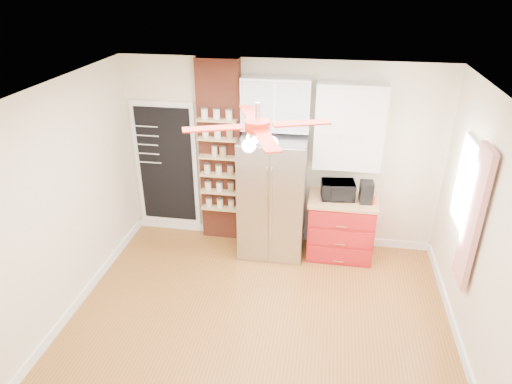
% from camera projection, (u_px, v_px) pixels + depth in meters
% --- Properties ---
extents(floor, '(4.50, 4.50, 0.00)m').
position_uv_depth(floor, '(257.00, 326.00, 5.31)').
color(floor, '#965926').
rests_on(floor, ground).
extents(ceiling, '(4.50, 4.50, 0.00)m').
position_uv_depth(ceiling, '(258.00, 97.00, 4.11)').
color(ceiling, white).
rests_on(ceiling, wall_back).
extents(wall_back, '(4.50, 0.02, 2.70)m').
position_uv_depth(wall_back, '(280.00, 156.00, 6.48)').
color(wall_back, beige).
rests_on(wall_back, floor).
extents(wall_front, '(4.50, 0.02, 2.70)m').
position_uv_depth(wall_front, '(208.00, 382.00, 2.94)').
color(wall_front, beige).
rests_on(wall_front, floor).
extents(wall_left, '(0.02, 4.00, 2.70)m').
position_uv_depth(wall_left, '(57.00, 209.00, 5.04)').
color(wall_left, beige).
rests_on(wall_left, floor).
extents(wall_right, '(0.02, 4.00, 2.70)m').
position_uv_depth(wall_right, '(488.00, 246.00, 4.38)').
color(wall_right, beige).
rests_on(wall_right, floor).
extents(chalkboard, '(0.95, 0.05, 1.95)m').
position_uv_depth(chalkboard, '(166.00, 165.00, 6.81)').
color(chalkboard, white).
rests_on(chalkboard, wall_back).
extents(brick_pillar, '(0.60, 0.16, 2.70)m').
position_uv_depth(brick_pillar, '(221.00, 154.00, 6.54)').
color(brick_pillar, brown).
rests_on(brick_pillar, floor).
extents(fridge, '(0.90, 0.70, 1.75)m').
position_uv_depth(fridge, '(273.00, 197.00, 6.37)').
color(fridge, '#B7B7BC').
rests_on(fridge, floor).
extents(upper_glass_cabinet, '(0.90, 0.35, 0.70)m').
position_uv_depth(upper_glass_cabinet, '(276.00, 103.00, 5.98)').
color(upper_glass_cabinet, white).
rests_on(upper_glass_cabinet, wall_back).
extents(red_cabinet, '(0.94, 0.64, 0.90)m').
position_uv_depth(red_cabinet, '(340.00, 227.00, 6.46)').
color(red_cabinet, '#A71518').
rests_on(red_cabinet, floor).
extents(upper_shelf_unit, '(0.90, 0.30, 1.15)m').
position_uv_depth(upper_shelf_unit, '(349.00, 127.00, 5.98)').
color(upper_shelf_unit, white).
rests_on(upper_shelf_unit, wall_back).
extents(window, '(0.04, 0.75, 1.05)m').
position_uv_depth(window, '(467.00, 187.00, 5.09)').
color(window, white).
rests_on(window, wall_right).
extents(curtain, '(0.06, 0.40, 1.55)m').
position_uv_depth(curtain, '(473.00, 218.00, 4.66)').
color(curtain, red).
rests_on(curtain, wall_right).
extents(ceiling_fan, '(1.40, 1.40, 0.44)m').
position_uv_depth(ceiling_fan, '(258.00, 127.00, 4.24)').
color(ceiling_fan, silver).
rests_on(ceiling_fan, ceiling).
extents(toaster_oven, '(0.48, 0.35, 0.25)m').
position_uv_depth(toaster_oven, '(338.00, 190.00, 6.22)').
color(toaster_oven, black).
rests_on(toaster_oven, red_cabinet).
extents(coffee_maker, '(0.18, 0.21, 0.30)m').
position_uv_depth(coffee_maker, '(366.00, 192.00, 6.10)').
color(coffee_maker, black).
rests_on(coffee_maker, red_cabinet).
extents(canister_left, '(0.11, 0.11, 0.14)m').
position_uv_depth(canister_left, '(372.00, 199.00, 6.10)').
color(canister_left, '#AB1B09').
rests_on(canister_left, red_cabinet).
extents(canister_right, '(0.12, 0.12, 0.13)m').
position_uv_depth(canister_right, '(371.00, 197.00, 6.16)').
color(canister_right, '#A80926').
rests_on(canister_right, red_cabinet).
extents(pantry_jar_oats, '(0.11, 0.11, 0.14)m').
position_uv_depth(pantry_jar_oats, '(215.00, 151.00, 6.38)').
color(pantry_jar_oats, beige).
rests_on(pantry_jar_oats, brick_pillar).
extents(pantry_jar_beans, '(0.10, 0.10, 0.14)m').
position_uv_depth(pantry_jar_beans, '(223.00, 152.00, 6.35)').
color(pantry_jar_beans, '#97784C').
rests_on(pantry_jar_beans, brick_pillar).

